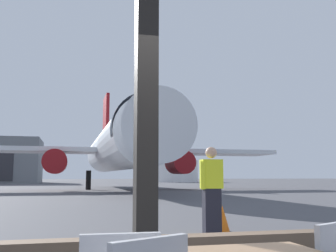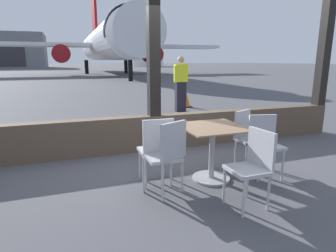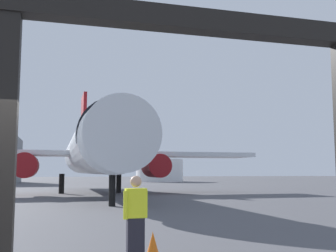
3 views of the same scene
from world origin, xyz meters
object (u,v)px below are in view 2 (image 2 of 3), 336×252
object	(u,v)px
cafe_chair_aisle_right	(248,134)
ground_crew_worker	(181,83)
traffic_cone	(186,99)
cafe_chair_window_left	(168,152)
fuel_storage_tank	(147,59)
dining_table	(212,148)
airplane	(108,43)
cafe_chair_side_extra	(264,140)
cafe_chair_aisle_left	(253,162)
cafe_chair_window_right	(157,146)

from	to	relation	value
cafe_chair_aisle_right	ground_crew_worker	distance (m)	5.03
ground_crew_worker	traffic_cone	bearing A→B (deg)	56.11
cafe_chair_window_left	fuel_storage_tank	xyz separation A→B (m)	(19.52, 71.97, 1.50)
dining_table	cafe_chair_aisle_right	size ratio (longest dim) A/B	0.94
dining_table	traffic_cone	world-z (taller)	dining_table
cafe_chair_aisle_right	airplane	distance (m)	31.07
cafe_chair_window_left	cafe_chair_side_extra	xyz separation A→B (m)	(1.51, 0.15, -0.04)
cafe_chair_window_left	cafe_chair_aisle_left	distance (m)	0.99
dining_table	fuel_storage_tank	distance (m)	74.17
cafe_chair_window_left	cafe_chair_aisle_right	world-z (taller)	cafe_chair_window_left
cafe_chair_window_right	fuel_storage_tank	world-z (taller)	fuel_storage_tank
cafe_chair_aisle_right	cafe_chair_side_extra	bearing A→B (deg)	-80.61
airplane	dining_table	bearing A→B (deg)	-95.64
cafe_chair_side_extra	cafe_chair_aisle_right	bearing A→B (deg)	99.39
cafe_chair_window_left	airplane	size ratio (longest dim) A/B	0.03
cafe_chair_side_extra	cafe_chair_window_left	bearing A→B (deg)	-174.20
cafe_chair_window_left	ground_crew_worker	distance (m)	5.92
fuel_storage_tank	cafe_chair_side_extra	bearing A→B (deg)	-104.08
dining_table	ground_crew_worker	world-z (taller)	ground_crew_worker
cafe_chair_window_right	cafe_chair_aisle_left	bearing A→B (deg)	-46.29
airplane	cafe_chair_aisle_right	bearing A→B (deg)	-94.34
dining_table	cafe_chair_side_extra	xyz separation A→B (m)	(0.78, -0.09, 0.06)
ground_crew_worker	traffic_cone	size ratio (longest dim) A/B	3.07
cafe_chair_side_extra	cafe_chair_window_right	bearing A→B (deg)	173.79
cafe_chair_aisle_left	cafe_chair_aisle_right	distance (m)	1.23
dining_table	traffic_cone	xyz separation A→B (m)	(2.14, 5.95, -0.19)
cafe_chair_aisle_right	cafe_chair_side_extra	distance (m)	0.33
cafe_chair_window_left	cafe_chair_side_extra	distance (m)	1.52
traffic_cone	cafe_chair_side_extra	bearing A→B (deg)	-102.69
cafe_chair_side_extra	traffic_cone	world-z (taller)	cafe_chair_side_extra
airplane	fuel_storage_tank	world-z (taller)	airplane
cafe_chair_aisle_left	cafe_chair_side_extra	distance (m)	1.00
cafe_chair_aisle_left	dining_table	bearing A→B (deg)	95.77
ground_crew_worker	fuel_storage_tank	distance (m)	68.74
dining_table	airplane	xyz separation A→B (m)	(3.07, 31.07, 3.12)
cafe_chair_aisle_left	cafe_chair_aisle_right	size ratio (longest dim) A/B	1.00
dining_table	ground_crew_worker	xyz separation A→B (m)	(1.62, 5.18, 0.45)
cafe_chair_side_extra	traffic_cone	bearing A→B (deg)	77.31
cafe_chair_window_left	airplane	bearing A→B (deg)	83.09
cafe_chair_aisle_right	cafe_chair_side_extra	xyz separation A→B (m)	(0.05, -0.33, -0.01)
dining_table	traffic_cone	bearing A→B (deg)	70.21
cafe_chair_aisle_left	ground_crew_worker	size ratio (longest dim) A/B	0.50
cafe_chair_window_left	cafe_chair_window_right	world-z (taller)	cafe_chair_window_left
cafe_chair_aisle_left	cafe_chair_side_extra	size ratio (longest dim) A/B	1.02
airplane	fuel_storage_tank	distance (m)	43.62
cafe_chair_aisle_right	fuel_storage_tank	xyz separation A→B (m)	(18.07, 71.49, 1.53)
dining_table	cafe_chair_aisle_right	world-z (taller)	cafe_chair_aisle_right
cafe_chair_window_right	traffic_cone	world-z (taller)	cafe_chair_window_right
cafe_chair_window_right	cafe_chair_aisle_right	size ratio (longest dim) A/B	1.03
cafe_chair_aisle_left	cafe_chair_window_left	bearing A→B (deg)	145.05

